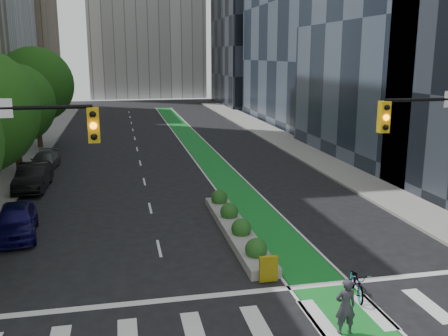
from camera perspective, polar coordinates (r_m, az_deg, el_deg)
name	(u,v)px	position (r m, az deg, el deg)	size (l,w,h in m)	color
ground	(249,309)	(17.27, 2.91, -15.84)	(160.00, 160.00, 0.00)	black
sidewalk_left	(16,165)	(41.22, -22.64, 0.35)	(3.60, 90.00, 0.15)	gray
sidewalk_right	(308,152)	(43.42, 9.58, 1.76)	(3.60, 90.00, 0.15)	gray
bike_lane_paint	(198,147)	(45.92, -3.03, 2.44)	(2.20, 70.00, 0.01)	#167D28
building_tan_far	(2,21)	(82.34, -24.02, 15.06)	(14.00, 16.00, 26.00)	tan
building_dark_end	(262,19)	(86.22, 4.41, 16.60)	(14.00, 18.00, 28.00)	black
tree_midfar	(14,104)	(37.45, -22.89, 6.73)	(5.60, 5.60, 7.76)	black
tree_far	(35,85)	(47.23, -20.75, 8.88)	(6.60, 6.60, 9.00)	black
median_planter	(236,227)	(23.63, 1.37, -6.72)	(1.20, 10.26, 1.10)	gray
bicycle	(357,283)	(18.49, 14.97, -12.55)	(0.65, 1.86, 0.98)	gray
cyclist	(345,306)	(15.97, 13.71, -15.13)	(0.65, 0.43, 1.78)	#35313B
parked_car_left_near	(16,221)	(25.17, -22.66, -5.57)	(1.81, 4.50, 1.53)	#0F0C48
parked_car_left_mid	(33,177)	(33.39, -20.97, -0.96)	(1.72, 4.92, 1.62)	black
parked_car_left_far	(44,161)	(39.09, -19.84, 0.78)	(1.77, 4.34, 1.26)	#545659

